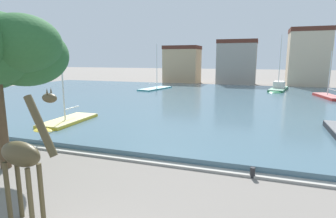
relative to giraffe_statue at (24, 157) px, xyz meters
name	(u,v)px	position (x,y,z in m)	size (l,w,h in m)	color
harbor_water	(222,102)	(2.70, 28.06, -2.22)	(81.54, 42.61, 0.41)	#476675
quay_edge_coping	(168,164)	(2.70, 6.51, -2.36)	(81.54, 0.50, 0.12)	#ADA89E
giraffe_statue	(24,157)	(0.00, 0.00, 0.00)	(2.72, 0.83, 4.74)	#4C4228
sailboat_yellow	(64,124)	(-7.74, 11.15, -2.07)	(2.33, 6.26, 6.52)	gold
sailboat_green	(278,89)	(9.98, 42.08, -1.84)	(3.81, 9.72, 9.39)	#236B42
sailboat_teal	(158,89)	(-9.89, 37.88, -2.09)	(3.95, 8.89, 8.00)	teal
sailboat_red	(326,97)	(15.75, 35.07, -2.01)	(3.19, 7.32, 6.57)	red
mooring_bollard	(253,172)	(7.02, 6.36, -2.17)	(0.24, 0.24, 0.50)	#232326
townhouse_tall_gabled	(182,65)	(-10.09, 54.31, 1.82)	(7.80, 6.15, 8.45)	tan
townhouse_wide_warehouse	(237,62)	(2.04, 54.45, 2.36)	(8.25, 5.54, 9.54)	gray
townhouse_end_terrace	(308,58)	(15.52, 52.77, 3.26)	(7.26, 6.13, 11.34)	#C6B293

